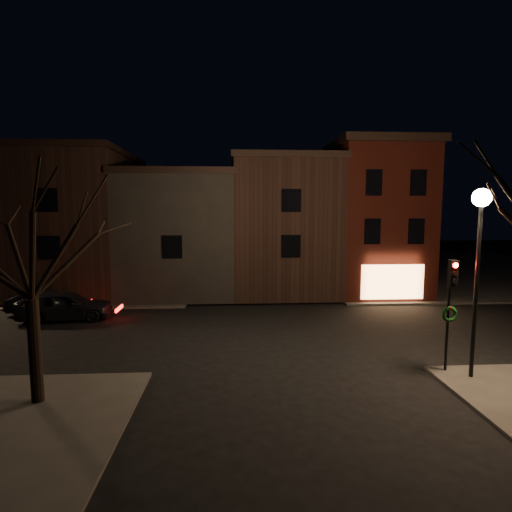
# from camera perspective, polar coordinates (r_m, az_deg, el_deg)

# --- Properties ---
(ground) EXTENTS (120.00, 120.00, 0.00)m
(ground) POSITION_cam_1_polar(r_m,az_deg,el_deg) (19.89, 2.83, -10.72)
(ground) COLOR black
(ground) RESTS_ON ground
(sidewalk_far_right) EXTENTS (30.00, 30.00, 0.12)m
(sidewalk_far_right) POSITION_cam_1_polar(r_m,az_deg,el_deg) (45.09, 26.05, -1.66)
(sidewalk_far_right) COLOR #2D2B28
(sidewalk_far_right) RESTS_ON ground
(sidewalk_far_left) EXTENTS (30.00, 30.00, 0.12)m
(sidewalk_far_left) POSITION_cam_1_polar(r_m,az_deg,el_deg) (43.24, -27.79, -2.07)
(sidewalk_far_left) COLOR #2D2B28
(sidewalk_far_left) RESTS_ON ground
(corner_building) EXTENTS (6.50, 8.50, 10.50)m
(corner_building) POSITION_cam_1_polar(r_m,az_deg,el_deg) (30.11, 16.29, 5.26)
(corner_building) COLOR #3D100A
(corner_building) RESTS_ON ground
(row_building_a) EXTENTS (7.30, 10.30, 9.40)m
(row_building_a) POSITION_cam_1_polar(r_m,az_deg,el_deg) (29.64, 3.62, 4.39)
(row_building_a) COLOR black
(row_building_a) RESTS_ON ground
(row_building_b) EXTENTS (7.80, 10.30, 8.40)m
(row_building_b) POSITION_cam_1_polar(r_m,az_deg,el_deg) (29.68, -10.45, 3.34)
(row_building_b) COLOR black
(row_building_b) RESTS_ON ground
(row_building_c) EXTENTS (7.30, 10.30, 9.90)m
(row_building_c) POSITION_cam_1_polar(r_m,az_deg,el_deg) (31.39, -23.77, 4.44)
(row_building_c) COLOR black
(row_building_c) RESTS_ON ground
(street_lamp_near) EXTENTS (0.60, 0.60, 6.48)m
(street_lamp_near) POSITION_cam_1_polar(r_m,az_deg,el_deg) (15.33, 29.32, 3.08)
(street_lamp_near) COLOR black
(street_lamp_near) RESTS_ON sidewalk_near_right
(traffic_signal) EXTENTS (0.58, 0.38, 4.05)m
(traffic_signal) POSITION_cam_1_polar(r_m,az_deg,el_deg) (15.72, 26.04, -5.41)
(traffic_signal) COLOR black
(traffic_signal) RESTS_ON sidewalk_near_right
(bare_tree_left) EXTENTS (5.60, 5.60, 7.50)m
(bare_tree_left) POSITION_cam_1_polar(r_m,az_deg,el_deg) (13.32, -29.89, 3.78)
(bare_tree_left) COLOR black
(bare_tree_left) RESTS_ON sidewalk_near_left
(parked_car_a) EXTENTS (4.98, 2.55, 1.62)m
(parked_car_a) POSITION_cam_1_polar(r_m,az_deg,el_deg) (23.98, -25.57, -6.38)
(parked_car_a) COLOR black
(parked_car_a) RESTS_ON ground
(parked_car_b) EXTENTS (4.07, 1.46, 1.33)m
(parked_car_b) POSITION_cam_1_polar(r_m,az_deg,el_deg) (25.94, -27.78, -5.89)
(parked_car_b) COLOR black
(parked_car_b) RESTS_ON ground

